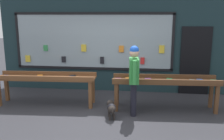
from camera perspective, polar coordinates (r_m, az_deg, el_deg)
name	(u,v)px	position (r m, az deg, el deg)	size (l,w,h in m)	color
ground_plane	(99,118)	(6.11, -3.00, -11.01)	(40.00, 40.00, 0.00)	#2D2D33
shopfront_facade	(111,36)	(8.00, -0.19, 7.68)	(7.22, 0.29, 3.58)	#192D33
display_table_left	(46,80)	(7.06, -14.85, -2.17)	(2.74, 0.75, 0.87)	brown
display_table_right	(165,83)	(6.59, 12.02, -2.96)	(2.74, 0.74, 0.88)	brown
person_browsing	(134,75)	(6.04, 5.02, -1.12)	(0.26, 0.68, 1.73)	black
small_dog	(111,108)	(6.05, -0.16, -8.58)	(0.28, 0.56, 0.39)	black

